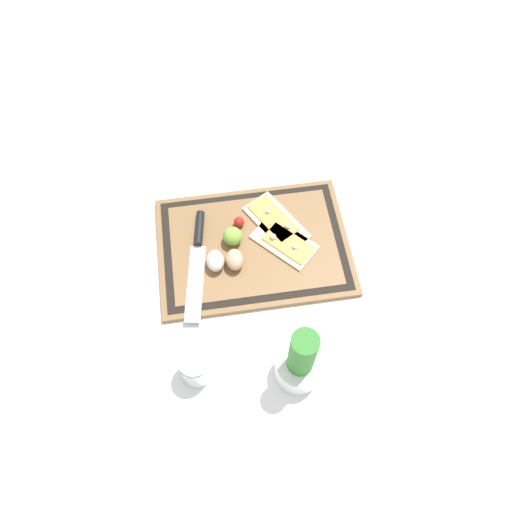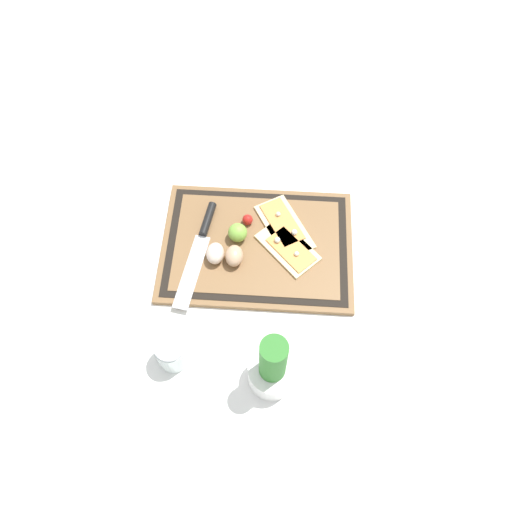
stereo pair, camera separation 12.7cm
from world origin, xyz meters
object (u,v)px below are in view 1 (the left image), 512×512
(pizza_slice_near, at_px, (276,222))
(egg_brown, at_px, (235,260))
(lime, at_px, (233,236))
(herb_pot, at_px, (300,362))
(pizza_slice_far, at_px, (285,242))
(knife, at_px, (198,246))
(egg_pink, at_px, (215,261))
(sauce_jar, at_px, (196,367))
(cherry_tomato_red, at_px, (239,222))

(pizza_slice_near, relative_size, egg_brown, 3.51)
(lime, distance_m, herb_pot, 0.38)
(pizza_slice_far, distance_m, knife, 0.23)
(egg_pink, distance_m, sauce_jar, 0.28)
(knife, xyz_separation_m, cherry_tomato_red, (-0.12, -0.06, 0.01))
(egg_brown, xyz_separation_m, lime, (-0.00, -0.07, 0.00))
(knife, bearing_deg, cherry_tomato_red, -154.20)
(lime, bearing_deg, egg_pink, 50.78)
(egg_pink, relative_size, herb_pot, 0.27)
(pizza_slice_near, height_order, cherry_tomato_red, cherry_tomato_red)
(cherry_tomato_red, relative_size, sauce_jar, 0.31)
(knife, distance_m, lime, 0.09)
(knife, distance_m, herb_pot, 0.41)
(herb_pot, bearing_deg, lime, -73.71)
(cherry_tomato_red, bearing_deg, pizza_slice_near, 175.72)
(cherry_tomato_red, bearing_deg, pizza_slice_far, 146.26)
(sauce_jar, bearing_deg, pizza_slice_near, -123.49)
(knife, bearing_deg, sauce_jar, 84.45)
(pizza_slice_near, xyz_separation_m, herb_pot, (0.01, 0.41, 0.05))
(egg_pink, bearing_deg, sauce_jar, 74.79)
(knife, relative_size, sauce_jar, 3.44)
(cherry_tomato_red, height_order, sauce_jar, sauce_jar)
(knife, relative_size, egg_pink, 5.32)
(pizza_slice_near, bearing_deg, sauce_jar, 56.51)
(pizza_slice_far, relative_size, cherry_tomato_red, 6.46)
(knife, xyz_separation_m, lime, (-0.09, -0.01, 0.02))
(pizza_slice_near, xyz_separation_m, egg_brown, (0.12, 0.11, 0.02))
(knife, bearing_deg, egg_brown, 145.70)
(knife, distance_m, egg_brown, 0.11)
(knife, height_order, sauce_jar, sauce_jar)
(pizza_slice_far, distance_m, sauce_jar, 0.40)
(egg_brown, bearing_deg, pizza_slice_near, -138.67)
(knife, height_order, egg_pink, egg_pink)
(herb_pot, bearing_deg, knife, -60.80)
(egg_brown, bearing_deg, cherry_tomato_red, -102.50)
(pizza_slice_far, bearing_deg, egg_brown, 17.01)
(pizza_slice_near, distance_m, cherry_tomato_red, 0.10)
(egg_brown, relative_size, herb_pot, 0.27)
(egg_pink, xyz_separation_m, cherry_tomato_red, (-0.07, -0.11, -0.01))
(egg_pink, height_order, cherry_tomato_red, egg_pink)
(pizza_slice_far, bearing_deg, egg_pink, 11.51)
(egg_brown, bearing_deg, egg_pink, -4.90)
(egg_brown, distance_m, cherry_tomato_red, 0.12)
(egg_brown, bearing_deg, lime, -92.96)
(pizza_slice_far, height_order, knife, pizza_slice_far)
(egg_brown, bearing_deg, herb_pot, 110.38)
(egg_pink, bearing_deg, knife, -54.34)
(pizza_slice_far, distance_m, lime, 0.14)
(pizza_slice_far, bearing_deg, lime, -10.96)
(pizza_slice_far, height_order, sauce_jar, sauce_jar)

